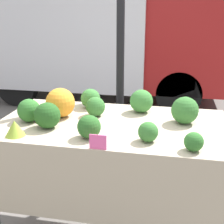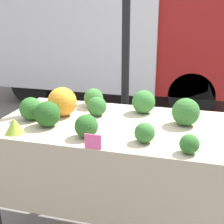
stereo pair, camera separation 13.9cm
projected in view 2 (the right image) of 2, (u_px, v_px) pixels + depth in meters
The scene contains 15 objects.
tent_pole at pixel (126, 45), 2.69m from camera, with size 0.07×0.07×2.69m.
parked_truck at pixel (114, 26), 5.67m from camera, with size 4.25×2.02×2.54m.
market_table at pixel (109, 141), 2.17m from camera, with size 1.61×0.90×0.88m.
orange_cauliflower at pixel (62, 102), 2.31m from camera, with size 0.22×0.22×0.22m.
romanesco_head at pixel (15, 126), 2.00m from camera, with size 0.13×0.13×0.10m.
broccoli_head_0 at pixel (31, 109), 2.23m from camera, with size 0.16×0.16×0.16m.
broccoli_head_1 at pixel (189, 144), 1.72m from camera, with size 0.11×0.11×0.11m.
broccoli_head_2 at pixel (145, 133), 1.86m from camera, with size 0.12×0.12×0.12m.
broccoli_head_3 at pixel (94, 98), 2.51m from camera, with size 0.16×0.16×0.16m.
broccoli_head_4 at pixel (144, 102), 2.38m from camera, with size 0.18×0.18×0.18m.
broccoli_head_5 at pixel (97, 106), 2.32m from camera, with size 0.15×0.15×0.15m.
broccoli_head_6 at pixel (186, 112), 2.13m from camera, with size 0.19×0.19×0.19m.
broccoli_head_7 at pixel (47, 114), 2.11m from camera, with size 0.18×0.18×0.18m.
broccoli_head_8 at pixel (86, 126), 1.93m from camera, with size 0.15×0.15×0.15m.
price_sign at pixel (93, 142), 1.78m from camera, with size 0.10×0.01×0.09m.
Camera 2 is at (0.54, -1.99, 1.65)m, focal length 50.00 mm.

